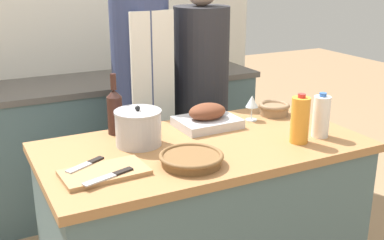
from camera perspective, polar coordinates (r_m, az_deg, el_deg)
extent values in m
cube|color=#4C666B|center=(2.44, 1.26, -13.39)|extent=(1.45, 0.75, 0.88)
cube|color=#A37042|center=(2.24, 1.34, -3.26)|extent=(1.50, 0.77, 0.04)
cube|color=#4C666B|center=(3.62, -9.30, -2.67)|extent=(2.10, 0.58, 0.89)
cube|color=#56514C|center=(3.49, -9.68, 4.53)|extent=(2.17, 0.60, 0.04)
cube|color=silver|center=(3.75, -11.62, 10.99)|extent=(2.67, 0.10, 2.55)
cube|color=#BCBCC1|center=(2.45, 1.81, -0.28)|extent=(0.31, 0.24, 0.04)
ellipsoid|color=brown|center=(2.43, 1.82, 1.00)|extent=(0.20, 0.15, 0.08)
cylinder|color=brown|center=(1.99, -0.08, -4.79)|extent=(0.25, 0.25, 0.04)
torus|color=brown|center=(1.99, -0.08, -4.27)|extent=(0.27, 0.27, 0.02)
cube|color=#AD7F51|center=(1.94, -10.34, -6.14)|extent=(0.34, 0.21, 0.02)
cylinder|color=#B7B7BC|center=(2.20, -6.38, -1.07)|extent=(0.21, 0.21, 0.15)
cylinder|color=#B7B7BC|center=(2.18, -6.45, 0.96)|extent=(0.22, 0.22, 0.01)
sphere|color=black|center=(2.17, -6.47, 1.41)|extent=(0.02, 0.02, 0.02)
cylinder|color=#846647|center=(2.68, 9.69, 1.16)|extent=(0.16, 0.16, 0.05)
torus|color=#846647|center=(2.67, 9.72, 1.71)|extent=(0.17, 0.17, 0.03)
cylinder|color=orange|center=(2.26, 12.67, -0.03)|extent=(0.09, 0.09, 0.22)
cylinder|color=red|center=(2.23, 12.88, 2.82)|extent=(0.04, 0.04, 0.02)
cylinder|color=white|center=(2.37, 15.05, 0.39)|extent=(0.08, 0.08, 0.20)
cylinder|color=#3360B2|center=(2.34, 15.26, 2.91)|extent=(0.03, 0.03, 0.02)
cylinder|color=#381E19|center=(2.36, -9.12, 0.55)|extent=(0.07, 0.07, 0.19)
cone|color=#381E19|center=(2.33, -9.25, 3.15)|extent=(0.07, 0.07, 0.04)
cylinder|color=#381E19|center=(2.31, -9.32, 4.50)|extent=(0.03, 0.03, 0.08)
cylinder|color=silver|center=(2.58, 7.04, 0.04)|extent=(0.06, 0.06, 0.00)
cylinder|color=silver|center=(2.56, 7.07, 0.81)|extent=(0.01, 0.01, 0.07)
cone|color=silver|center=(2.55, 7.13, 2.22)|extent=(0.07, 0.07, 0.06)
cube|color=#B7B7BC|center=(1.85, -10.93, -6.98)|extent=(0.14, 0.07, 0.01)
cube|color=black|center=(1.91, -8.20, -6.05)|extent=(0.09, 0.05, 0.01)
cube|color=#B7B7BC|center=(1.97, -13.26, -5.50)|extent=(0.12, 0.08, 0.01)
cube|color=black|center=(2.03, -11.33, -4.68)|extent=(0.07, 0.06, 0.01)
cube|color=silver|center=(3.68, -2.43, 6.27)|extent=(0.18, 0.14, 0.06)
cylinder|color=#B7B7BC|center=(3.65, -2.77, 7.51)|extent=(0.13, 0.13, 0.11)
cube|color=silver|center=(3.68, -1.55, 8.18)|extent=(0.05, 0.08, 0.18)
cube|color=silver|center=(3.63, -2.49, 10.21)|extent=(0.17, 0.08, 0.09)
cylinder|color=#332D28|center=(3.78, 3.69, 7.41)|extent=(0.05, 0.05, 0.17)
cylinder|color=black|center=(3.76, 3.71, 8.79)|extent=(0.02, 0.02, 0.02)
cube|color=beige|center=(3.08, -5.72, -6.66)|extent=(0.29, 0.21, 0.86)
cylinder|color=navy|center=(2.84, -6.22, 7.97)|extent=(0.34, 0.34, 0.72)
cube|color=silver|center=(2.75, -4.57, 3.27)|extent=(0.27, 0.04, 0.91)
cube|color=beige|center=(3.24, 1.03, -5.87)|extent=(0.30, 0.23, 0.80)
cylinder|color=#28282D|center=(3.01, 1.11, 7.01)|extent=(0.35, 0.35, 0.67)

